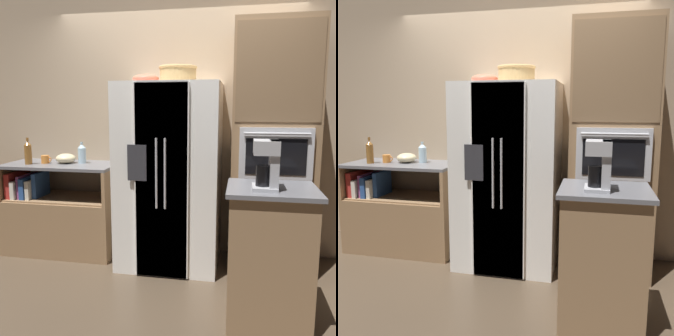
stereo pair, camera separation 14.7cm
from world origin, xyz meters
The scene contains 13 objects.
ground_plane centered at (0.00, 0.00, 0.00)m, with size 20.00×20.00×0.00m, color #4C3D2D.
wall_back centered at (0.00, 0.45, 1.40)m, with size 12.00×0.06×2.80m.
counter_left centered at (-1.19, 0.12, 0.36)m, with size 1.17×0.60×0.95m.
refrigerator centered at (0.00, 0.03, 0.88)m, with size 0.95×0.80×1.75m.
wall_oven centered at (0.95, 0.10, 1.14)m, with size 0.74×0.70×2.27m.
island_counter centered at (0.88, -0.86, 0.50)m, with size 0.61×0.57×0.99m.
wicker_basket centered at (0.07, 0.06, 1.84)m, with size 0.36×0.36×0.15m.
fruit_bowl centered at (-0.24, 0.07, 1.80)m, with size 0.25×0.25×0.08m.
bottle_tall centered at (-0.97, 0.19, 1.05)m, with size 0.08×0.08×0.22m.
bottle_short centered at (-1.48, 0.01, 1.07)m, with size 0.07×0.07×0.28m.
mug centered at (-1.34, 0.10, 0.99)m, with size 0.11×0.08×0.08m.
mixing_bowl centered at (-1.14, 0.15, 1.00)m, with size 0.21×0.21×0.10m.
coffee_maker centered at (0.85, -0.94, 1.17)m, with size 0.16×0.22×0.33m.
Camera 2 is at (0.81, -3.42, 1.54)m, focal length 40.00 mm.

